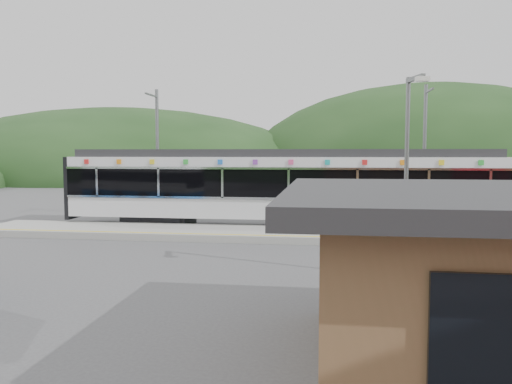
# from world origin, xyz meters

# --- Properties ---
(ground) EXTENTS (120.00, 120.00, 0.00)m
(ground) POSITION_xyz_m (0.00, 0.00, 0.00)
(ground) COLOR #4C4C4F
(ground) RESTS_ON ground
(hills) EXTENTS (146.00, 149.00, 26.00)m
(hills) POSITION_xyz_m (6.19, 5.29, 0.00)
(hills) COLOR #1E3D19
(hills) RESTS_ON ground
(platform) EXTENTS (26.00, 3.20, 0.30)m
(platform) POSITION_xyz_m (0.00, 3.30, 0.15)
(platform) COLOR #9E9E99
(platform) RESTS_ON ground
(yellow_line) EXTENTS (26.00, 0.10, 0.01)m
(yellow_line) POSITION_xyz_m (0.00, 2.00, 0.30)
(yellow_line) COLOR yellow
(yellow_line) RESTS_ON platform
(train) EXTENTS (20.44, 3.01, 3.74)m
(train) POSITION_xyz_m (-0.04, 6.00, 2.06)
(train) COLOR black
(train) RESTS_ON ground
(catenary_mast_west) EXTENTS (0.18, 1.80, 7.00)m
(catenary_mast_west) POSITION_xyz_m (-7.00, 8.56, 3.65)
(catenary_mast_west) COLOR slate
(catenary_mast_west) RESTS_ON ground
(catenary_mast_east) EXTENTS (0.18, 1.80, 7.00)m
(catenary_mast_east) POSITION_xyz_m (7.00, 8.56, 3.65)
(catenary_mast_east) COLOR slate
(catenary_mast_east) RESTS_ON ground
(lamp_post) EXTENTS (0.39, 1.05, 5.70)m
(lamp_post) POSITION_xyz_m (4.33, -3.12, 3.41)
(lamp_post) COLOR slate
(lamp_post) RESTS_ON ground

